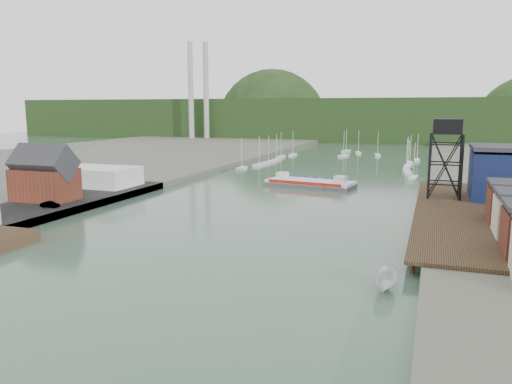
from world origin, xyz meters
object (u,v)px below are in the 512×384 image
Objects in this scene: lift_tower at (447,131)px; motorboat at (386,281)px; harbor_building at (45,179)px; chain_ferry at (311,183)px.

lift_tower reaches higher than motorboat.
harbor_building is 82.49m from lift_tower.
motorboat is at bearing -97.13° from lift_tower.
lift_tower reaches higher than chain_ferry.
chain_ferry is (-32.34, 18.09, -14.72)m from lift_tower.
chain_ferry is at bearing 150.78° from lift_tower.
lift_tower is at bearing 86.10° from motorboat.
motorboat is at bearing -61.10° from chain_ferry.
chain_ferry is 75.51m from motorboat.
motorboat is (-6.62, -52.90, -14.51)m from lift_tower.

